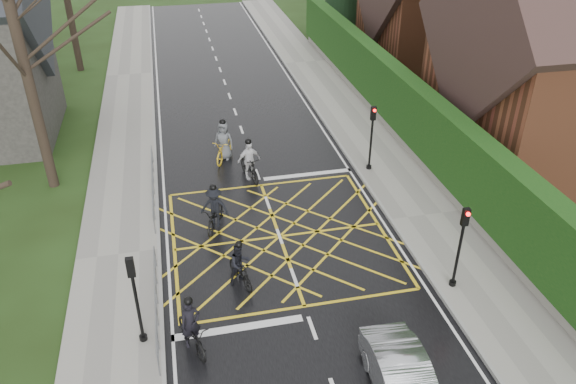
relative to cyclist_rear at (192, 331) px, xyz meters
name	(u,v)px	position (x,y,z in m)	size (l,w,h in m)	color
ground	(280,236)	(3.66, 4.94, -0.60)	(120.00, 120.00, 0.00)	black
road	(280,236)	(3.66, 4.94, -0.59)	(9.00, 80.00, 0.01)	black
sidewalk_right	(425,216)	(9.66, 4.94, -0.52)	(3.00, 80.00, 0.15)	gray
sidewalk_left	(119,256)	(-2.34, 4.94, -0.52)	(3.00, 80.00, 0.15)	gray
stone_wall	(407,142)	(11.41, 10.94, -0.25)	(0.50, 38.00, 0.70)	slate
hedge	(411,110)	(11.41, 10.94, 1.50)	(0.90, 38.00, 2.80)	#0E360E
house_far	(442,0)	(18.42, 22.94, 3.76)	(9.80, 8.80, 10.30)	brown
tree_near	(9,2)	(-5.34, 10.94, 7.31)	(9.24, 9.24, 11.44)	black
railing_south	(156,299)	(-0.99, 1.44, 0.18)	(0.05, 5.04, 1.03)	slate
railing_north	(153,181)	(-0.99, 8.94, 0.19)	(0.05, 6.04, 1.03)	slate
traffic_light_ne	(371,139)	(8.76, 9.13, 1.06)	(0.24, 0.31, 3.21)	black
traffic_light_se	(459,249)	(8.76, 0.73, 1.06)	(0.24, 0.31, 3.21)	black
traffic_light_sw	(137,301)	(-1.44, 0.44, 1.06)	(0.24, 0.31, 3.21)	black
cyclist_rear	(192,331)	(0.00, 0.00, 0.00)	(1.27, 2.01, 1.84)	black
cyclist_back	(240,268)	(1.82, 2.59, 0.04)	(1.00, 1.75, 1.69)	black
cyclist_mid	(215,212)	(1.35, 6.16, 0.09)	(1.35, 2.06, 1.89)	black
cyclist_front	(249,164)	(3.26, 9.65, 0.13)	(1.14, 2.05, 1.97)	black
cyclist_lead	(224,146)	(2.39, 11.82, 0.11)	(1.56, 2.23, 2.06)	gold
car	(404,384)	(5.35, -3.18, 0.05)	(1.38, 3.96, 1.31)	#B5B8BC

